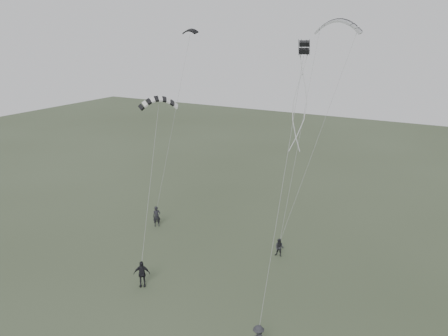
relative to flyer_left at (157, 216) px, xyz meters
The scene contains 8 objects.
ground 10.01m from the flyer_left, 45.52° to the right, with size 140.00×140.00×0.00m, color #37422C.
flyer_left is the anchor object (origin of this frame).
flyer_right 12.19m from the flyer_left, ahead, with size 0.74×0.57×1.51m, color #232328.
flyer_center 10.10m from the flyer_left, 58.86° to the right, with size 1.15×0.48×1.96m, color black.
kite_dark_small 17.58m from the flyer_left, 86.44° to the left, with size 1.64×0.49×0.53m, color black, non-canonical shape.
kite_pale_large 23.28m from the flyer_left, 28.57° to the left, with size 3.80×0.85×1.57m, color #9EA0A3, non-canonical shape.
kite_striped 11.48m from the flyer_left, 36.06° to the right, with size 3.12×0.78×1.22m, color black, non-canonical shape.
kite_box 21.55m from the flyer_left, 12.81° to the right, with size 0.60×0.60×0.70m, color black, non-canonical shape.
Camera 1 is at (16.54, -22.67, 17.45)m, focal length 35.00 mm.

